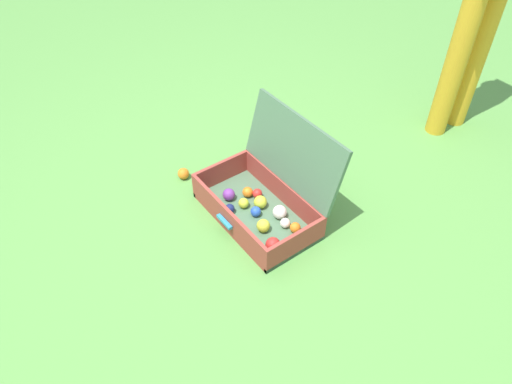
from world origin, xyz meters
TOP-DOWN VIEW (x-y plane):
  - ground_plane at (0.00, 0.00)m, footprint 16.00×16.00m
  - open_suitcase at (-0.03, 0.10)m, footprint 0.64×0.48m
  - stray_ball_on_grass at (-0.51, -0.10)m, footprint 0.06×0.06m

SIDE VIEW (x-z plane):
  - ground_plane at x=0.00m, z-range 0.00..0.00m
  - stray_ball_on_grass at x=-0.51m, z-range 0.00..0.06m
  - open_suitcase at x=-0.03m, z-range -0.13..0.37m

